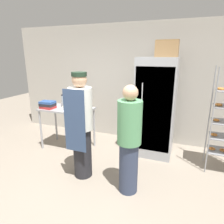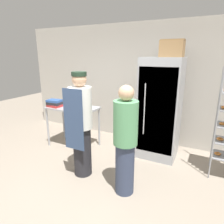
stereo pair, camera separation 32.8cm
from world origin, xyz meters
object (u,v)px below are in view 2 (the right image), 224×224
refrigerator (160,109)px  blender_pitcher (70,100)px  person_baker (81,124)px  person_customer (125,141)px  cardboard_storage_box (172,48)px  donut_box (74,106)px  binder_stack (54,103)px

refrigerator → blender_pitcher: 1.96m
person_baker → person_customer: (0.84, -0.11, -0.09)m
cardboard_storage_box → person_customer: size_ratio=0.25×
person_baker → person_customer: 0.85m
donut_box → person_customer: size_ratio=0.18×
binder_stack → person_baker: size_ratio=0.18×
refrigerator → binder_stack: size_ratio=6.24×
donut_box → binder_stack: 0.47m
blender_pitcher → person_customer: 2.09m
donut_box → cardboard_storage_box: cardboard_storage_box is taller
donut_box → cardboard_storage_box: (1.86, 0.44, 1.16)m
binder_stack → donut_box: bearing=11.2°
person_baker → blender_pitcher: bearing=135.6°
donut_box → cardboard_storage_box: bearing=13.4°
donut_box → person_customer: bearing=-29.9°
donut_box → blender_pitcher: blender_pitcher is taller
cardboard_storage_box → person_customer: cardboard_storage_box is taller
refrigerator → person_customer: 1.39m
blender_pitcher → person_baker: person_baker is taller
refrigerator → person_customer: bearing=-95.8°
refrigerator → cardboard_storage_box: 1.14m
donut_box → blender_pitcher: size_ratio=1.06×
blender_pitcher → refrigerator: bearing=9.4°
binder_stack → cardboard_storage_box: (2.33, 0.53, 1.13)m
person_customer → refrigerator: bearing=84.2°
blender_pitcher → binder_stack: bearing=-134.8°
cardboard_storage_box → blender_pitcher: bearing=-172.0°
blender_pitcher → person_customer: (1.80, -1.05, -0.20)m
person_customer → binder_stack: bearing=158.3°
blender_pitcher → person_baker: 1.35m
person_baker → refrigerator: bearing=52.2°
blender_pitcher → cardboard_storage_box: bearing=8.0°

